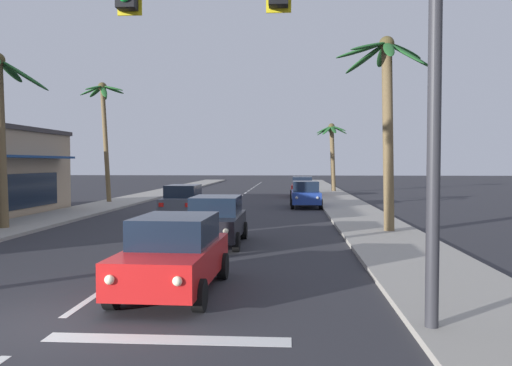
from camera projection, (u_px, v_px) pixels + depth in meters
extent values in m
plane|color=#2D2D33|center=(52.00, 325.00, 9.12)|extent=(220.00, 220.00, 0.00)
cube|color=#9E998E|center=(356.00, 214.00, 28.56)|extent=(3.20, 110.00, 0.14)
cube|color=#9E998E|center=(79.00, 212.00, 29.56)|extent=(3.20, 110.00, 0.14)
cube|color=silver|center=(84.00, 303.00, 10.55)|extent=(0.16, 2.00, 0.01)
cube|color=silver|center=(139.00, 266.00, 14.42)|extent=(0.16, 2.00, 0.01)
cube|color=silver|center=(171.00, 244.00, 18.30)|extent=(0.16, 2.00, 0.01)
cube|color=silver|center=(192.00, 230.00, 22.18)|extent=(0.16, 2.00, 0.01)
cube|color=silver|center=(206.00, 220.00, 26.05)|extent=(0.16, 2.00, 0.01)
cube|color=silver|center=(217.00, 212.00, 29.93)|extent=(0.16, 2.00, 0.01)
cube|color=silver|center=(225.00, 207.00, 33.80)|extent=(0.16, 2.00, 0.01)
cube|color=silver|center=(232.00, 202.00, 37.68)|extent=(0.16, 2.00, 0.01)
cube|color=silver|center=(237.00, 199.00, 41.55)|extent=(0.16, 2.00, 0.01)
cube|color=silver|center=(242.00, 196.00, 45.43)|extent=(0.16, 2.00, 0.01)
cube|color=silver|center=(245.00, 193.00, 49.30)|extent=(0.16, 2.00, 0.01)
cube|color=silver|center=(249.00, 191.00, 53.18)|extent=(0.16, 2.00, 0.01)
cube|color=silver|center=(251.00, 189.00, 57.05)|extent=(0.16, 2.00, 0.01)
cube|color=silver|center=(254.00, 187.00, 60.93)|extent=(0.16, 2.00, 0.01)
cube|color=silver|center=(256.00, 186.00, 64.80)|extent=(0.16, 2.00, 0.01)
cube|color=silver|center=(258.00, 184.00, 68.68)|extent=(0.16, 2.00, 0.01)
cube|color=silver|center=(260.00, 183.00, 72.55)|extent=(0.16, 2.00, 0.01)
cube|color=silver|center=(261.00, 182.00, 76.43)|extent=(0.16, 2.00, 0.01)
cube|color=silver|center=(167.00, 339.00, 8.38)|extent=(4.00, 0.44, 0.01)
cylinder|color=#2D2D33|center=(434.00, 115.00, 8.46)|extent=(0.22, 0.22, 7.26)
cube|color=red|center=(174.00, 262.00, 11.41)|extent=(1.89, 4.35, 0.72)
cube|color=black|center=(175.00, 230.00, 11.53)|extent=(1.66, 2.25, 0.64)
cylinder|color=black|center=(200.00, 295.00, 9.93)|extent=(0.24, 0.65, 0.64)
cylinder|color=black|center=(112.00, 293.00, 10.09)|extent=(0.24, 0.65, 0.64)
cylinder|color=black|center=(223.00, 266.00, 12.76)|extent=(0.24, 0.65, 0.64)
cylinder|color=black|center=(154.00, 265.00, 12.92)|extent=(0.24, 0.65, 0.64)
sphere|color=#F9EFC6|center=(177.00, 281.00, 9.19)|extent=(0.18, 0.18, 0.18)
sphere|color=#F9EFC6|center=(109.00, 280.00, 9.31)|extent=(0.18, 0.18, 0.18)
cube|color=red|center=(220.00, 243.00, 13.49)|extent=(0.24, 0.07, 0.20)
cube|color=red|center=(170.00, 242.00, 13.62)|extent=(0.24, 0.07, 0.20)
cube|color=black|center=(216.00, 225.00, 18.12)|extent=(1.77, 4.30, 0.72)
cube|color=black|center=(216.00, 205.00, 18.24)|extent=(1.60, 2.20, 0.64)
cylinder|color=black|center=(236.00, 242.00, 16.66)|extent=(0.22, 0.64, 0.64)
cylinder|color=black|center=(183.00, 241.00, 16.77)|extent=(0.22, 0.64, 0.64)
cylinder|color=black|center=(244.00, 230.00, 19.49)|extent=(0.22, 0.64, 0.64)
cylinder|color=black|center=(198.00, 230.00, 19.60)|extent=(0.22, 0.64, 0.64)
sphere|color=#F9EFC6|center=(226.00, 231.00, 15.91)|extent=(0.18, 0.18, 0.18)
sphere|color=#F9EFC6|center=(186.00, 231.00, 15.99)|extent=(0.18, 0.18, 0.18)
cube|color=red|center=(240.00, 216.00, 20.23)|extent=(0.24, 0.06, 0.20)
cube|color=red|center=(207.00, 216.00, 20.31)|extent=(0.24, 0.06, 0.20)
cube|color=#4C515B|center=(184.00, 203.00, 27.81)|extent=(1.82, 4.33, 0.72)
cube|color=black|center=(183.00, 191.00, 27.63)|extent=(1.63, 2.22, 0.64)
cylinder|color=black|center=(174.00, 208.00, 29.30)|extent=(0.23, 0.64, 0.64)
cylinder|color=black|center=(204.00, 208.00, 29.17)|extent=(0.23, 0.64, 0.64)
cylinder|color=black|center=(161.00, 213.00, 26.48)|extent=(0.23, 0.64, 0.64)
cylinder|color=black|center=(195.00, 213.00, 26.34)|extent=(0.23, 0.64, 0.64)
sphere|color=#B2B2AD|center=(181.00, 199.00, 30.02)|extent=(0.18, 0.18, 0.18)
sphere|color=#B2B2AD|center=(203.00, 199.00, 29.92)|extent=(0.18, 0.18, 0.18)
cube|color=red|center=(161.00, 205.00, 25.71)|extent=(0.24, 0.06, 0.20)
cube|color=red|center=(187.00, 205.00, 25.60)|extent=(0.24, 0.06, 0.20)
cube|color=red|center=(302.00, 189.00, 43.82)|extent=(1.89, 4.35, 0.72)
cube|color=black|center=(302.00, 181.00, 43.94)|extent=(1.67, 2.25, 0.64)
cylinder|color=black|center=(313.00, 194.00, 42.34)|extent=(0.24, 0.65, 0.64)
cylinder|color=black|center=(292.00, 194.00, 42.50)|extent=(0.24, 0.65, 0.64)
cylinder|color=black|center=(312.00, 192.00, 45.16)|extent=(0.24, 0.65, 0.64)
cylinder|color=black|center=(292.00, 192.00, 45.32)|extent=(0.24, 0.65, 0.64)
sphere|color=#B2B2AD|center=(310.00, 189.00, 41.60)|extent=(0.18, 0.18, 0.18)
sphere|color=#B2B2AD|center=(294.00, 189.00, 41.71)|extent=(0.18, 0.18, 0.18)
cube|color=red|center=(310.00, 186.00, 45.90)|extent=(0.24, 0.07, 0.20)
cube|color=red|center=(295.00, 186.00, 46.03)|extent=(0.24, 0.07, 0.20)
cube|color=navy|center=(306.00, 197.00, 33.27)|extent=(1.81, 4.32, 0.72)
cube|color=black|center=(306.00, 186.00, 33.40)|extent=(1.63, 2.22, 0.64)
cylinder|color=black|center=(321.00, 204.00, 31.83)|extent=(0.23, 0.64, 0.64)
cylinder|color=black|center=(292.00, 204.00, 31.92)|extent=(0.23, 0.64, 0.64)
cylinder|color=black|center=(318.00, 201.00, 34.66)|extent=(0.23, 0.64, 0.64)
cylinder|color=black|center=(292.00, 201.00, 34.75)|extent=(0.23, 0.64, 0.64)
sphere|color=#B2B2AD|center=(318.00, 198.00, 31.07)|extent=(0.18, 0.18, 0.18)
sphere|color=#B2B2AD|center=(297.00, 198.00, 31.14)|extent=(0.18, 0.18, 0.18)
cube|color=red|center=(314.00, 193.00, 35.39)|extent=(0.24, 0.06, 0.20)
cube|color=red|center=(295.00, 193.00, 35.46)|extent=(0.24, 0.06, 0.20)
cylinder|color=brown|center=(1.00, 146.00, 21.68)|extent=(0.55, 0.39, 7.08)
ellipsoid|color=#1E5123|center=(23.00, 74.00, 21.68)|extent=(2.10, 0.76, 1.39)
ellipsoid|color=#1E5123|center=(24.00, 75.00, 22.24)|extent=(1.81, 1.77, 1.26)
ellipsoid|color=#1E5123|center=(10.00, 71.00, 22.69)|extent=(0.59, 2.34, 0.76)
cylinder|color=brown|center=(106.00, 146.00, 36.36)|extent=(0.72, 0.31, 8.12)
ellipsoid|color=#236028|center=(113.00, 88.00, 36.01)|extent=(1.68, 0.73, 0.50)
ellipsoid|color=#236028|center=(113.00, 90.00, 36.72)|extent=(1.48, 1.39, 0.54)
ellipsoid|color=#236028|center=(104.00, 93.00, 36.95)|extent=(0.71, 1.57, 0.91)
ellipsoid|color=#236028|center=(96.00, 92.00, 36.71)|extent=(1.50, 1.25, 0.78)
ellipsoid|color=#236028|center=(91.00, 91.00, 36.05)|extent=(1.60, 0.84, 0.82)
ellipsoid|color=#236028|center=(94.00, 88.00, 35.52)|extent=(1.02, 1.65, 0.58)
ellipsoid|color=#236028|center=(104.00, 91.00, 35.61)|extent=(1.04, 1.46, 1.04)
sphere|color=#4C4223|center=(102.00, 87.00, 36.22)|extent=(0.60, 0.60, 0.60)
cylinder|color=brown|center=(388.00, 140.00, 20.71)|extent=(0.58, 0.41, 7.52)
ellipsoid|color=#1E5123|center=(410.00, 55.00, 20.35)|extent=(1.87, 0.79, 1.23)
ellipsoid|color=#1E5123|center=(404.00, 51.00, 21.14)|extent=(1.88, 1.57, 0.56)
ellipsoid|color=#1E5123|center=(383.00, 55.00, 21.57)|extent=(0.45, 2.03, 0.74)
ellipsoid|color=#1E5123|center=(366.00, 58.00, 21.12)|extent=(1.78, 1.34, 1.16)
ellipsoid|color=#1E5123|center=(361.00, 50.00, 20.71)|extent=(2.05, 0.53, 0.70)
ellipsoid|color=#1E5123|center=(369.00, 46.00, 20.00)|extent=(1.84, 1.59, 0.67)
ellipsoid|color=#1E5123|center=(389.00, 49.00, 19.67)|extent=(0.58, 1.95, 1.04)
ellipsoid|color=#1E5123|center=(405.00, 53.00, 19.89)|extent=(1.50, 1.65, 1.22)
sphere|color=#4C4223|center=(387.00, 44.00, 20.57)|extent=(0.60, 0.60, 0.60)
cylinder|color=brown|center=(333.00, 160.00, 50.36)|extent=(0.66, 0.42, 6.35)
ellipsoid|color=#1E5123|center=(339.00, 130.00, 50.25)|extent=(1.56, 0.49, 0.90)
ellipsoid|color=#1E5123|center=(337.00, 128.00, 50.79)|extent=(1.43, 1.46, 0.55)
ellipsoid|color=#1E5123|center=(331.00, 129.00, 51.03)|extent=(0.45, 1.62, 0.70)
ellipsoid|color=#1E5123|center=(328.00, 129.00, 50.98)|extent=(1.01, 1.64, 0.70)
ellipsoid|color=#1E5123|center=(324.00, 131.00, 50.52)|extent=(1.54, 0.84, 0.99)
ellipsoid|color=#1E5123|center=(324.00, 130.00, 50.14)|extent=(1.60, 0.72, 0.86)
ellipsoid|color=#1E5123|center=(327.00, 130.00, 49.76)|extent=(1.27, 1.37, 1.02)
ellipsoid|color=#1E5123|center=(333.00, 129.00, 49.53)|extent=(0.66, 1.57, 0.92)
ellipsoid|color=#1E5123|center=(339.00, 128.00, 49.76)|extent=(1.56, 1.25, 0.68)
sphere|color=#4C4223|center=(332.00, 126.00, 50.24)|extent=(0.60, 0.60, 0.60)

